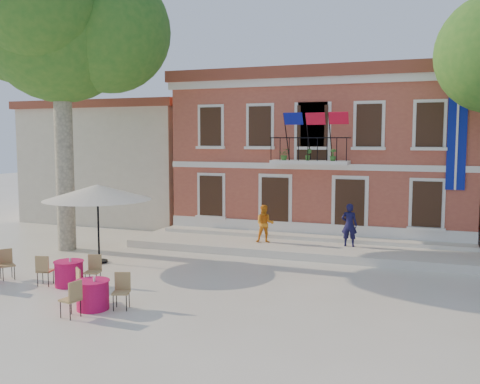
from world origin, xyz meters
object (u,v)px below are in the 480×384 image
at_px(pedestrian_orange, 265,224).
at_px(cafe_table_0, 69,272).
at_px(cafe_table_1, 93,293).
at_px(patio_umbrella, 97,192).
at_px(pedestrian_navy, 349,225).
at_px(plane_tree_west, 60,26).

distance_m(pedestrian_orange, cafe_table_0, 8.18).
bearing_deg(cafe_table_0, cafe_table_1, -39.15).
distance_m(cafe_table_0, cafe_table_1, 2.59).
distance_m(patio_umbrella, pedestrian_navy, 9.55).
height_order(plane_tree_west, cafe_table_1, plane_tree_west).
xyz_separation_m(plane_tree_west, cafe_table_0, (3.50, -4.42, -8.41)).
relative_size(pedestrian_navy, pedestrian_orange, 1.10).
relative_size(pedestrian_orange, cafe_table_0, 0.78).
bearing_deg(plane_tree_west, patio_umbrella, -30.34).
bearing_deg(cafe_table_1, patio_umbrella, 122.97).
distance_m(plane_tree_west, cafe_table_1, 11.74).
bearing_deg(cafe_table_0, patio_umbrella, 108.01).
height_order(patio_umbrella, cafe_table_1, patio_umbrella).
bearing_deg(pedestrian_orange, cafe_table_0, -137.03).
bearing_deg(cafe_table_1, pedestrian_orange, 77.06).
bearing_deg(cafe_table_1, pedestrian_navy, 59.82).
bearing_deg(pedestrian_orange, pedestrian_navy, -10.75).
relative_size(patio_umbrella, cafe_table_1, 2.07).
bearing_deg(pedestrian_navy, patio_umbrella, 30.11).
bearing_deg(patio_umbrella, cafe_table_0, -71.99).
xyz_separation_m(pedestrian_orange, cafe_table_0, (-4.02, -7.10, -0.64)).
relative_size(patio_umbrella, pedestrian_navy, 2.28).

